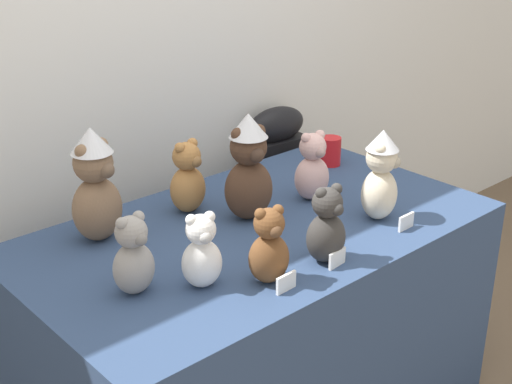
{
  "coord_description": "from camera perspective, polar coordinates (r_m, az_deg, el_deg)",
  "views": [
    {
      "loc": [
        -1.38,
        -1.29,
        1.8
      ],
      "look_at": [
        0.0,
        0.25,
        0.92
      ],
      "focal_mm": 50.59,
      "sensor_mm": 36.0,
      "label": 1
    }
  ],
  "objects": [
    {
      "name": "party_cup_red",
      "position": [
        2.8,
        5.91,
        3.24
      ],
      "size": [
        0.08,
        0.08,
        0.11
      ],
      "primitive_type": "cylinder",
      "color": "red",
      "rests_on": "display_table"
    },
    {
      "name": "teddy_bear_snow",
      "position": [
        1.93,
        -4.32,
        -4.81
      ],
      "size": [
        0.14,
        0.12,
        0.22
      ],
      "rotation": [
        0.0,
        0.0,
        -0.32
      ],
      "color": "white",
      "rests_on": "display_table"
    },
    {
      "name": "teddy_bear_charcoal",
      "position": [
        2.06,
        5.68,
        -2.71
      ],
      "size": [
        0.13,
        0.12,
        0.23
      ],
      "rotation": [
        0.0,
        0.0,
        -0.14
      ],
      "color": "#383533",
      "rests_on": "display_table"
    },
    {
      "name": "name_card_front_left",
      "position": [
        1.94,
        2.4,
        -7.17
      ],
      "size": [
        0.07,
        0.01,
        0.05
      ],
      "primitive_type": "cube",
      "rotation": [
        0.0,
        0.0,
        0.05
      ],
      "color": "white",
      "rests_on": "display_table"
    },
    {
      "name": "teddy_bear_mocha",
      "position": [
        2.2,
        -12.58,
        0.46
      ],
      "size": [
        0.19,
        0.18,
        0.36
      ],
      "rotation": [
        0.0,
        0.0,
        0.27
      ],
      "color": "#7F6047",
      "rests_on": "display_table"
    },
    {
      "name": "teddy_bear_caramel",
      "position": [
        2.37,
        -5.43,
        1.05
      ],
      "size": [
        0.14,
        0.13,
        0.25
      ],
      "rotation": [
        0.0,
        0.0,
        0.17
      ],
      "color": "#B27A42",
      "rests_on": "display_table"
    },
    {
      "name": "teddy_bear_cream",
      "position": [
        2.33,
        9.83,
        1.26
      ],
      "size": [
        0.17,
        0.17,
        0.3
      ],
      "rotation": [
        0.0,
        0.0,
        0.47
      ],
      "color": "beige",
      "rests_on": "display_table"
    },
    {
      "name": "name_card_front_right",
      "position": [
        2.32,
        11.79,
        -2.33
      ],
      "size": [
        0.07,
        0.01,
        0.05
      ],
      "primitive_type": "cube",
      "rotation": [
        0.0,
        0.0,
        0.02
      ],
      "color": "white",
      "rests_on": "display_table"
    },
    {
      "name": "name_card_front_middle",
      "position": [
        2.07,
        6.52,
        -5.2
      ],
      "size": [
        0.07,
        0.02,
        0.05
      ],
      "primitive_type": "cube",
      "rotation": [
        0.0,
        0.0,
        0.1
      ],
      "color": "white",
      "rests_on": "display_table"
    },
    {
      "name": "teddy_bear_chestnut",
      "position": [
        1.94,
        1.04,
        -4.4
      ],
      "size": [
        0.14,
        0.12,
        0.22
      ],
      "rotation": [
        0.0,
        0.0,
        -0.26
      ],
      "color": "brown",
      "rests_on": "display_table"
    },
    {
      "name": "display_table",
      "position": [
        2.5,
        -0.0,
        -10.99
      ],
      "size": [
        1.51,
        0.87,
        0.8
      ],
      "primitive_type": "cube",
      "color": "navy",
      "rests_on": "ground_plane"
    },
    {
      "name": "instrument_case",
      "position": [
        3.19,
        1.54,
        -1.34
      ],
      "size": [
        0.29,
        0.14,
        0.94
      ],
      "rotation": [
        0.0,
        0.0,
        -0.08
      ],
      "color": "black",
      "rests_on": "ground_plane"
    },
    {
      "name": "teddy_bear_ash",
      "position": [
        1.92,
        -9.69,
        -5.07
      ],
      "size": [
        0.13,
        0.11,
        0.23
      ],
      "rotation": [
        0.0,
        0.0,
        0.1
      ],
      "color": "gray",
      "rests_on": "display_table"
    },
    {
      "name": "teddy_bear_blush",
      "position": [
        2.46,
        4.47,
        1.89
      ],
      "size": [
        0.14,
        0.12,
        0.24
      ],
      "rotation": [
        0.0,
        0.0,
        -0.16
      ],
      "color": "beige",
      "rests_on": "display_table"
    },
    {
      "name": "teddy_bear_cocoa",
      "position": [
        2.29,
        -0.59,
        1.88
      ],
      "size": [
        0.19,
        0.17,
        0.35
      ],
      "rotation": [
        0.0,
        0.0,
        -0.22
      ],
      "color": "#4C3323",
      "rests_on": "display_table"
    },
    {
      "name": "wall_back",
      "position": [
        2.66,
        -10.12,
        12.02
      ],
      "size": [
        7.0,
        0.08,
        2.6
      ],
      "primitive_type": "cube",
      "color": "white",
      "rests_on": "ground_plane"
    }
  ]
}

